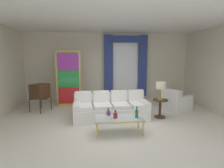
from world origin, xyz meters
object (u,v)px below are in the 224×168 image
at_px(armchair_white, 175,103).
at_px(coffee_table, 119,119).
at_px(table_lamp_brass, 161,86).
at_px(couch_white_long, 111,108).
at_px(bottle_blue_decanter, 108,113).
at_px(bottle_crystal_tall, 115,115).
at_px(peacock_figurine, 81,102).
at_px(round_side_table, 160,107).
at_px(vintage_tv, 40,91).
at_px(stained_glass_divider, 69,80).
at_px(bottle_amber_squat, 137,113).

bearing_deg(armchair_white, coffee_table, -141.90).
bearing_deg(table_lamp_brass, couch_white_long, 175.45).
xyz_separation_m(bottle_blue_decanter, armchair_white, (2.60, 1.63, -0.19)).
relative_size(bottle_crystal_tall, table_lamp_brass, 0.38).
bearing_deg(peacock_figurine, round_side_table, -27.83).
height_order(couch_white_long, coffee_table, couch_white_long).
height_order(armchair_white, peacock_figurine, armchair_white).
bearing_deg(bottle_blue_decanter, table_lamp_brass, 26.59).
distance_m(vintage_tv, stained_glass_divider, 1.16).
bearing_deg(vintage_tv, peacock_figurine, 10.89).
bearing_deg(bottle_blue_decanter, coffee_table, -38.86).
bearing_deg(stained_glass_divider, coffee_table, -59.39).
bearing_deg(coffee_table, round_side_table, 36.03).
height_order(armchair_white, table_lamp_brass, table_lamp_brass).
xyz_separation_m(bottle_blue_decanter, bottle_amber_squat, (0.70, -0.26, 0.05)).
distance_m(bottle_crystal_tall, vintage_tv, 3.34).
bearing_deg(couch_white_long, stained_glass_divider, 134.37).
height_order(bottle_crystal_tall, vintage_tv, vintage_tv).
distance_m(bottle_amber_squat, table_lamp_brass, 1.61).
height_order(vintage_tv, table_lamp_brass, vintage_tv).
bearing_deg(round_side_table, bottle_crystal_tall, -144.80).
bearing_deg(vintage_tv, bottle_amber_squat, -36.50).
relative_size(couch_white_long, peacock_figurine, 3.98).
height_order(bottle_blue_decanter, round_side_table, bottle_blue_decanter).
height_order(bottle_crystal_tall, bottle_amber_squat, bottle_amber_squat).
height_order(coffee_table, armchair_white, armchair_white).
xyz_separation_m(vintage_tv, round_side_table, (4.06, -1.11, -0.37)).
bearing_deg(couch_white_long, peacock_figurine, 129.37).
xyz_separation_m(vintage_tv, peacock_figurine, (1.44, 0.28, -0.51)).
bearing_deg(bottle_amber_squat, couch_white_long, 113.79).
distance_m(coffee_table, round_side_table, 1.83).
relative_size(couch_white_long, bottle_crystal_tall, 11.00).
height_order(coffee_table, round_side_table, round_side_table).
distance_m(armchair_white, table_lamp_brass, 1.36).
height_order(bottle_amber_squat, round_side_table, bottle_amber_squat).
relative_size(coffee_table, peacock_figurine, 2.04).
bearing_deg(round_side_table, vintage_tv, 164.75).
xyz_separation_m(bottle_amber_squat, stained_glass_divider, (-2.08, 2.82, 0.53)).
relative_size(couch_white_long, table_lamp_brass, 4.19).
bearing_deg(stained_glass_divider, bottle_blue_decanter, -61.67).
distance_m(coffee_table, vintage_tv, 3.40).
xyz_separation_m(bottle_crystal_tall, bottle_amber_squat, (0.55, -0.02, 0.04)).
distance_m(bottle_blue_decanter, table_lamp_brass, 2.02).
distance_m(couch_white_long, bottle_crystal_tall, 1.26).
height_order(bottle_blue_decanter, bottle_amber_squat, bottle_amber_squat).
height_order(coffee_table, vintage_tv, vintage_tv).
xyz_separation_m(bottle_crystal_tall, table_lamp_brass, (1.58, 1.12, 0.54)).
distance_m(bottle_crystal_tall, bottle_amber_squat, 0.55).
relative_size(coffee_table, round_side_table, 2.06).
bearing_deg(coffee_table, bottle_amber_squat, -7.03).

